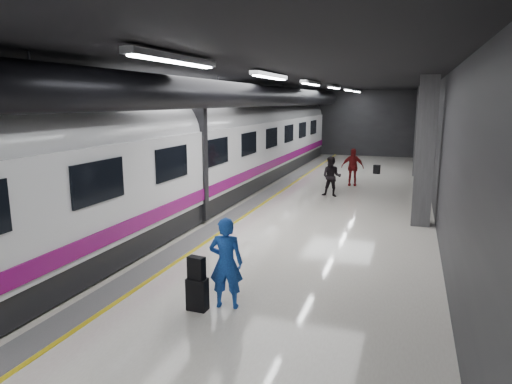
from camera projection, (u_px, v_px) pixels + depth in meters
The scene contains 9 objects.
ground at pixel (260, 228), 13.70m from camera, with size 40.00×40.00×0.00m, color white.
platform_hall at pixel (261, 108), 13.98m from camera, with size 10.02×40.02×4.51m.
train at pixel (162, 156), 14.32m from camera, with size 3.05×38.00×4.05m.
traveler_main at pixel (226, 263), 8.30m from camera, with size 0.62×0.41×1.71m, color blue.
suitcase_main at pixel (197, 294), 8.29m from camera, with size 0.37×0.23×0.60m, color black.
shoulder_bag at pixel (196, 268), 8.19m from camera, with size 0.31×0.16×0.41m, color black.
traveler_far_a at pixel (332, 177), 18.11m from camera, with size 0.78×0.61×1.60m, color black.
traveler_far_b at pixel (352, 167), 20.50m from camera, with size 0.98×0.41×1.68m, color maroon.
suitcase_far at pixel (377, 169), 23.94m from camera, with size 0.32×0.21×0.47m, color black.
Camera 1 is at (4.16, -12.55, 3.74)m, focal length 32.00 mm.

